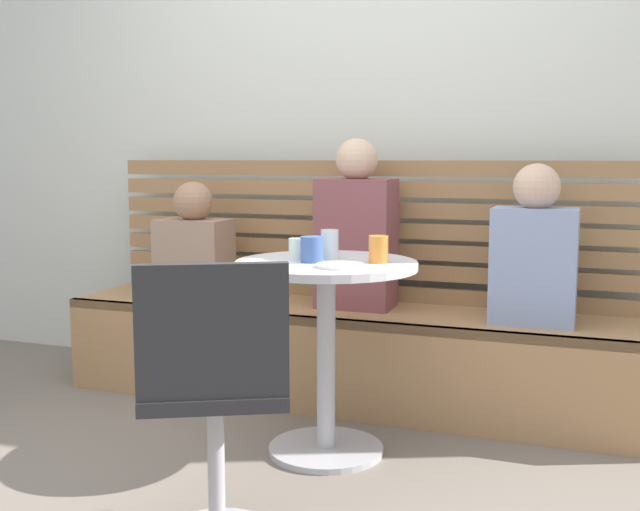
% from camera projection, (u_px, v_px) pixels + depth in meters
% --- Properties ---
extents(back_wall, '(5.20, 0.10, 2.90)m').
position_uv_depth(back_wall, '(379.00, 91.00, 3.74)').
color(back_wall, silver).
rests_on(back_wall, ground).
extents(booth_bench, '(2.70, 0.52, 0.44)m').
position_uv_depth(booth_bench, '(350.00, 355.00, 3.49)').
color(booth_bench, '#A87C51').
rests_on(booth_bench, ground).
extents(booth_backrest, '(2.65, 0.04, 0.67)m').
position_uv_depth(booth_backrest, '(366.00, 230.00, 3.64)').
color(booth_backrest, '#9A7249').
rests_on(booth_backrest, booth_bench).
extents(cafe_table, '(0.68, 0.68, 0.74)m').
position_uv_depth(cafe_table, '(326.00, 320.00, 2.85)').
color(cafe_table, '#ADADB2').
rests_on(cafe_table, ground).
extents(white_chair, '(0.54, 0.54, 0.85)m').
position_uv_depth(white_chair, '(214.00, 395.00, 2.12)').
color(white_chair, '#ADADB2').
rests_on(white_chair, ground).
extents(person_adult, '(0.34, 0.22, 0.77)m').
position_uv_depth(person_adult, '(356.00, 232.00, 3.44)').
color(person_adult, brown).
rests_on(person_adult, booth_bench).
extents(person_child_left, '(0.34, 0.22, 0.57)m').
position_uv_depth(person_child_left, '(194.00, 248.00, 3.66)').
color(person_child_left, '#9E7F6B').
rests_on(person_child_left, booth_bench).
extents(person_child_middle, '(0.34, 0.22, 0.66)m').
position_uv_depth(person_child_middle, '(534.00, 253.00, 3.12)').
color(person_child_middle, '#8C9EC6').
rests_on(person_child_middle, booth_bench).
extents(cup_tumbler_orange, '(0.07, 0.07, 0.10)m').
position_uv_depth(cup_tumbler_orange, '(378.00, 249.00, 2.77)').
color(cup_tumbler_orange, orange).
rests_on(cup_tumbler_orange, cafe_table).
extents(cup_glass_short, '(0.08, 0.08, 0.08)m').
position_uv_depth(cup_glass_short, '(299.00, 249.00, 2.86)').
color(cup_glass_short, silver).
rests_on(cup_glass_short, cafe_table).
extents(cup_water_clear, '(0.07, 0.07, 0.11)m').
position_uv_depth(cup_water_clear, '(330.00, 244.00, 2.89)').
color(cup_water_clear, white).
rests_on(cup_water_clear, cafe_table).
extents(cup_mug_blue, '(0.08, 0.08, 0.09)m').
position_uv_depth(cup_mug_blue, '(312.00, 249.00, 2.78)').
color(cup_mug_blue, '#3D5B9E').
rests_on(cup_mug_blue, cafe_table).
extents(plate_small, '(0.17, 0.17, 0.01)m').
position_uv_depth(plate_small, '(340.00, 266.00, 2.66)').
color(plate_small, white).
rests_on(plate_small, cafe_table).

